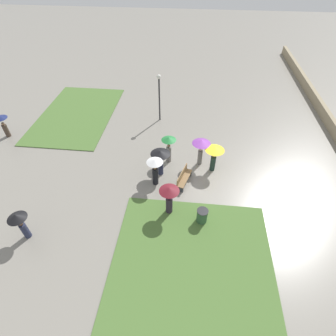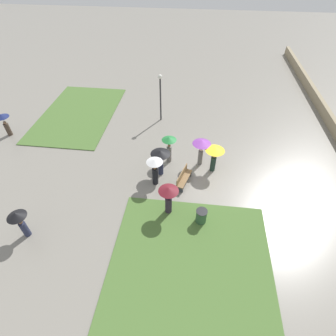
{
  "view_description": "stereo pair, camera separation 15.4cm",
  "coord_description": "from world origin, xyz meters",
  "views": [
    {
      "loc": [
        -12.4,
        0.78,
        11.64
      ],
      "look_at": [
        -0.72,
        2.01,
        0.75
      ],
      "focal_mm": 28.0,
      "sensor_mm": 36.0,
      "label": 1
    },
    {
      "loc": [
        -12.38,
        0.63,
        11.64
      ],
      "look_at": [
        -0.72,
        2.01,
        0.75
      ],
      "focal_mm": 28.0,
      "sensor_mm": 36.0,
      "label": 2
    }
  ],
  "objects": [
    {
      "name": "ground_plane",
      "position": [
        0.0,
        0.0,
        0.0
      ],
      "size": [
        90.0,
        90.0,
        0.0
      ],
      "primitive_type": "plane",
      "color": "gray"
    },
    {
      "name": "lawn_patch_near",
      "position": [
        -7.52,
        0.28,
        0.03
      ],
      "size": [
        9.61,
        7.53,
        0.06
      ],
      "color": "#4C7033",
      "rests_on": "ground_plane"
    },
    {
      "name": "lawn_patch_far",
      "position": [
        5.9,
        10.37,
        0.03
      ],
      "size": [
        9.36,
        5.83,
        0.06
      ],
      "color": "#4C7033",
      "rests_on": "ground_plane"
    },
    {
      "name": "park_bench",
      "position": [
        -1.14,
        1.01,
        0.47
      ],
      "size": [
        1.73,
        0.88,
        0.9
      ],
      "rotation": [
        0.0,
        0.0,
        -0.29
      ],
      "color": "brown",
      "rests_on": "ground_plane"
    },
    {
      "name": "lamp_post",
      "position": [
        5.83,
        3.36,
        2.47
      ],
      "size": [
        0.32,
        0.32,
        3.77
      ],
      "color": "#2D2D30",
      "rests_on": "ground_plane"
    },
    {
      "name": "trash_bin",
      "position": [
        -3.9,
        -0.13,
        0.45
      ],
      "size": [
        0.6,
        0.6,
        0.9
      ],
      "color": "#335638",
      "rests_on": "ground_plane"
    },
    {
      "name": "crowd_person_yellow",
      "position": [
        0.25,
        -0.76,
        1.41
      ],
      "size": [
        1.19,
        1.19,
        1.85
      ],
      "rotation": [
        0.0,
        0.0,
        5.95
      ],
      "color": "#1E3328",
      "rests_on": "ground_plane"
    },
    {
      "name": "crowd_person_purple",
      "position": [
        0.76,
        0.06,
        1.54
      ],
      "size": [
        1.17,
        1.17,
        1.95
      ],
      "rotation": [
        0.0,
        0.0,
        5.73
      ],
      "color": "slate",
      "rests_on": "ground_plane"
    },
    {
      "name": "crowd_person_maroon",
      "position": [
        -3.44,
        1.66,
        1.34
      ],
      "size": [
        1.06,
        1.06,
        1.92
      ],
      "rotation": [
        0.0,
        0.0,
        5.89
      ],
      "color": "#2D2333",
      "rests_on": "ground_plane"
    },
    {
      "name": "crowd_person_green",
      "position": [
        0.81,
        2.12,
        1.31
      ],
      "size": [
        0.94,
        0.94,
        1.93
      ],
      "rotation": [
        0.0,
        0.0,
        2.76
      ],
      "color": "slate",
      "rests_on": "ground_plane"
    },
    {
      "name": "crowd_person_white",
      "position": [
        -1.35,
        2.7,
        1.25
      ],
      "size": [
        0.97,
        0.97,
        1.9
      ],
      "rotation": [
        0.0,
        0.0,
        5.45
      ],
      "color": "black",
      "rests_on": "ground_plane"
    },
    {
      "name": "crowd_person_black",
      "position": [
        -0.47,
        2.49,
        1.42
      ],
      "size": [
        1.2,
        1.2,
        1.85
      ],
      "rotation": [
        0.0,
        0.0,
        2.19
      ],
      "color": "#282D47",
      "rests_on": "ground_plane"
    },
    {
      "name": "lone_walker_far_path",
      "position": [
        2.38,
        14.4,
        1.2
      ],
      "size": [
        0.99,
        0.99,
        1.74
      ],
      "rotation": [
        0.0,
        0.0,
        0.14
      ],
      "color": "#47382D",
      "rests_on": "ground_plane"
    },
    {
      "name": "lone_walker_mid_plaza",
      "position": [
        -5.74,
        8.64,
        1.27
      ],
      "size": [
        0.92,
        0.92,
        1.77
      ],
      "rotation": [
        0.0,
        0.0,
        0.58
      ],
      "color": "#282D47",
      "rests_on": "ground_plane"
    }
  ]
}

